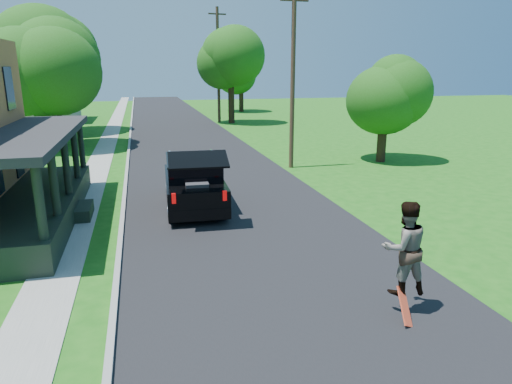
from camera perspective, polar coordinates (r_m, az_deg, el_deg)
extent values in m
plane|color=#185911|center=(12.14, 2.64, -9.80)|extent=(140.00, 140.00, 0.00)
cube|color=black|center=(31.12, -8.11, 5.49)|extent=(8.00, 120.00, 0.02)
cube|color=gray|center=(30.96, -15.61, 5.04)|extent=(0.15, 120.00, 0.12)
cube|color=gray|center=(31.04, -18.47, 4.84)|extent=(1.30, 120.00, 0.03)
cube|color=black|center=(17.53, -25.40, -1.81)|extent=(2.40, 10.00, 0.90)
cube|color=black|center=(17.03, -26.37, 6.44)|extent=(2.60, 10.30, 0.25)
cube|color=#9F9C8D|center=(51.62, -26.18, 10.69)|extent=(8.00, 8.00, 5.00)
pyramid|color=black|center=(51.60, -26.80, 15.87)|extent=(12.78, 12.78, 2.20)
cube|color=black|center=(17.45, -7.74, 0.43)|extent=(2.28, 5.02, 0.95)
cube|color=black|center=(17.44, -7.87, 3.00)|extent=(2.04, 3.14, 0.62)
cube|color=black|center=(17.38, -7.91, 4.08)|extent=(2.08, 3.24, 0.09)
cube|color=black|center=(14.76, -7.24, 4.02)|extent=(1.95, 1.11, 0.43)
cube|color=#302F34|center=(15.94, -7.38, 0.29)|extent=(0.81, 0.71, 0.51)
cube|color=silver|center=(17.32, -10.67, 4.27)|extent=(0.18, 2.72, 0.07)
cube|color=silver|center=(17.43, -5.19, 4.54)|extent=(0.18, 2.72, 0.07)
cube|color=#990505|center=(14.97, -10.24, -0.80)|extent=(0.14, 0.07, 0.34)
cube|color=#990505|center=(15.10, -3.94, -0.46)|extent=(0.14, 0.07, 0.34)
cylinder|color=black|center=(19.09, -10.78, 0.49)|extent=(0.30, 0.77, 0.76)
cylinder|color=black|center=(19.19, -5.38, 0.78)|extent=(0.30, 0.77, 0.76)
cylinder|color=black|center=(15.95, -10.49, -2.40)|extent=(0.30, 0.77, 0.76)
cylinder|color=black|center=(16.07, -4.04, -2.03)|extent=(0.30, 0.77, 0.76)
imported|color=black|center=(10.23, 18.07, -6.66)|extent=(1.04, 0.83, 2.06)
cube|color=#B02B0F|center=(10.28, 18.07, -13.44)|extent=(0.36, 0.70, 0.67)
cylinder|color=black|center=(33.67, -24.18, 7.88)|extent=(0.79, 0.79, 3.28)
sphere|color=#23691C|center=(33.49, -24.84, 13.75)|extent=(6.73, 6.73, 5.48)
sphere|color=#23691C|center=(33.01, -24.59, 15.90)|extent=(5.83, 5.83, 4.75)
sphere|color=#23691C|center=(34.16, -25.51, 14.70)|extent=(5.98, 5.98, 4.87)
cylinder|color=black|center=(41.77, -23.58, 9.43)|extent=(0.82, 0.82, 3.77)
sphere|color=#23691C|center=(41.65, -24.19, 15.12)|extent=(8.84, 8.84, 6.83)
sphere|color=#23691C|center=(41.48, -23.69, 17.29)|extent=(7.66, 7.66, 5.92)
sphere|color=#23691C|center=(42.00, -25.22, 16.04)|extent=(7.86, 7.86, 6.07)
cylinder|color=black|center=(26.94, 15.46, 6.31)|extent=(0.67, 0.67, 2.49)
sphere|color=#23691C|center=(26.70, 15.84, 11.69)|extent=(5.09, 5.09, 3.87)
sphere|color=#23691C|center=(26.44, 16.85, 13.46)|extent=(4.41, 4.41, 3.35)
sphere|color=#23691C|center=(27.00, 14.84, 12.70)|extent=(4.52, 4.52, 3.44)
cylinder|color=black|center=(45.28, -3.10, 11.04)|extent=(0.63, 0.63, 3.86)
sphere|color=#23691C|center=(45.17, -3.18, 15.85)|extent=(5.89, 5.89, 5.59)
sphere|color=#23691C|center=(44.95, -2.58, 17.45)|extent=(5.11, 5.11, 4.85)
sphere|color=#23691C|center=(45.54, -3.96, 16.61)|extent=(5.24, 5.24, 4.97)
cylinder|color=black|center=(57.80, -1.86, 11.52)|extent=(0.58, 0.58, 3.03)
sphere|color=#23691C|center=(57.69, -1.88, 14.67)|extent=(5.25, 5.25, 4.99)
sphere|color=#23691C|center=(57.52, -1.41, 15.78)|extent=(4.55, 4.55, 4.33)
sphere|color=#23691C|center=(57.95, -2.49, 15.21)|extent=(4.66, 4.66, 4.44)
cylinder|color=#3F291D|center=(24.12, 4.61, 13.52)|extent=(0.24, 0.24, 8.93)
cube|color=#3F291D|center=(24.33, 4.82, 22.79)|extent=(1.45, 0.15, 0.11)
cylinder|color=#3F291D|center=(46.06, -4.74, 15.42)|extent=(0.32, 0.32, 10.82)
cube|color=#3F291D|center=(46.34, -4.88, 21.30)|extent=(1.75, 0.39, 0.13)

